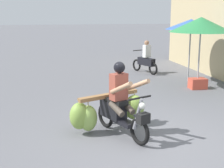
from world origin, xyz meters
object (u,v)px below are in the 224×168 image
market_umbrella_further_along (201,25)px  produce_crate (198,83)px  motorbike_distant_ahead_left (146,60)px  motorbike_main_loaded (113,109)px  market_umbrella_near_shop (191,24)px

market_umbrella_further_along → produce_crate: size_ratio=4.30×
motorbike_distant_ahead_left → motorbike_main_loaded: bearing=-113.3°
produce_crate → motorbike_main_loaded: bearing=-137.9°
market_umbrella_further_along → market_umbrella_near_shop: bearing=82.3°
motorbike_distant_ahead_left → market_umbrella_further_along: 3.50m
market_umbrella_near_shop → produce_crate: size_ratio=4.13×
motorbike_main_loaded → motorbike_distant_ahead_left: bearing=66.7°
motorbike_distant_ahead_left → market_umbrella_further_along: market_umbrella_further_along is taller
motorbike_main_loaded → motorbike_distant_ahead_left: size_ratio=1.23×
motorbike_main_loaded → market_umbrella_further_along: (3.67, 3.38, 1.65)m
motorbike_main_loaded → produce_crate: (3.64, 3.29, -0.33)m
motorbike_main_loaded → produce_crate: bearing=42.1°
motorbike_distant_ahead_left → market_umbrella_further_along: (0.93, -2.97, 1.59)m
produce_crate → market_umbrella_near_shop: bearing=81.3°
market_umbrella_near_shop → produce_crate: 2.27m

